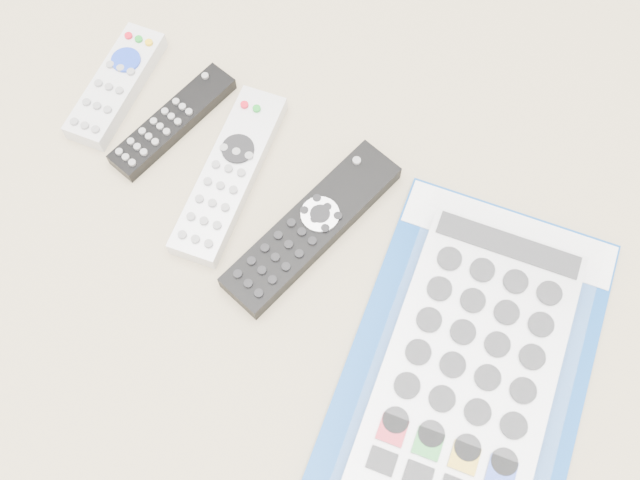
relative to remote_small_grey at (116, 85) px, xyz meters
The scene contains 5 objects.
remote_small_grey is the anchor object (origin of this frame).
remote_slim_black 0.08m from the remote_small_grey, ahead, with size 0.06×0.17×0.02m.
remote_silver_dvd 0.17m from the remote_small_grey, ahead, with size 0.09×0.21×0.02m.
remote_large_black 0.28m from the remote_small_grey, ahead, with size 0.09×0.22×0.02m.
jumbo_remote_packaged 0.49m from the remote_small_grey, ahead, with size 0.29×0.40×0.05m.
Camera 1 is at (0.22, -0.22, 0.68)m, focal length 40.00 mm.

